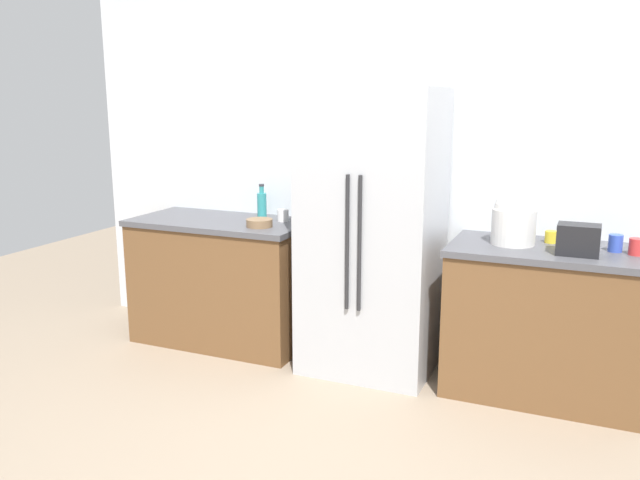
{
  "coord_description": "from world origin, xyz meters",
  "views": [
    {
      "loc": [
        1.32,
        -2.68,
        1.83
      ],
      "look_at": [
        -0.02,
        0.41,
        1.08
      ],
      "focal_mm": 36.79,
      "sensor_mm": 36.0,
      "label": 1
    }
  ],
  "objects_px": {
    "bottle_a": "(262,204)",
    "cup_d": "(636,247)",
    "cup_a": "(616,243)",
    "refrigerator": "(372,233)",
    "bowl_a": "(259,223)",
    "cup_c": "(551,237)",
    "cup_b": "(283,215)",
    "toaster": "(578,240)",
    "rice_cooker": "(514,218)"
  },
  "relations": [
    {
      "from": "bottle_a",
      "to": "cup_d",
      "type": "distance_m",
      "value": 2.53
    },
    {
      "from": "cup_a",
      "to": "refrigerator",
      "type": "bearing_deg",
      "value": -177.15
    },
    {
      "from": "bowl_a",
      "to": "cup_d",
      "type": "bearing_deg",
      "value": 3.02
    },
    {
      "from": "cup_c",
      "to": "cup_d",
      "type": "bearing_deg",
      "value": -16.89
    },
    {
      "from": "bottle_a",
      "to": "refrigerator",
      "type": "bearing_deg",
      "value": -13.85
    },
    {
      "from": "refrigerator",
      "to": "bottle_a",
      "type": "xyz_separation_m",
      "value": [
        -0.95,
        0.23,
        0.1
      ]
    },
    {
      "from": "cup_b",
      "to": "cup_d",
      "type": "relative_size",
      "value": 0.9
    },
    {
      "from": "refrigerator",
      "to": "cup_c",
      "type": "height_order",
      "value": "refrigerator"
    },
    {
      "from": "cup_d",
      "to": "bowl_a",
      "type": "bearing_deg",
      "value": -176.98
    },
    {
      "from": "cup_a",
      "to": "bowl_a",
      "type": "bearing_deg",
      "value": -175.72
    },
    {
      "from": "cup_a",
      "to": "cup_d",
      "type": "xyz_separation_m",
      "value": [
        0.11,
        -0.04,
        -0.0
      ]
    },
    {
      "from": "cup_b",
      "to": "cup_c",
      "type": "bearing_deg",
      "value": 0.69
    },
    {
      "from": "toaster",
      "to": "refrigerator",
      "type": "bearing_deg",
      "value": 175.67
    },
    {
      "from": "refrigerator",
      "to": "cup_a",
      "type": "bearing_deg",
      "value": 2.85
    },
    {
      "from": "cup_b",
      "to": "bowl_a",
      "type": "relative_size",
      "value": 0.47
    },
    {
      "from": "rice_cooker",
      "to": "bowl_a",
      "type": "xyz_separation_m",
      "value": [
        -1.68,
        -0.14,
        -0.13
      ]
    },
    {
      "from": "refrigerator",
      "to": "cup_b",
      "type": "relative_size",
      "value": 21.75
    },
    {
      "from": "refrigerator",
      "to": "toaster",
      "type": "xyz_separation_m",
      "value": [
        1.27,
        -0.1,
        0.08
      ]
    },
    {
      "from": "bottle_a",
      "to": "cup_d",
      "type": "relative_size",
      "value": 2.6
    },
    {
      "from": "cup_a",
      "to": "bowl_a",
      "type": "xyz_separation_m",
      "value": [
        -2.26,
        -0.17,
        -0.02
      ]
    },
    {
      "from": "cup_b",
      "to": "cup_d",
      "type": "distance_m",
      "value": 2.31
    },
    {
      "from": "cup_c",
      "to": "rice_cooker",
      "type": "bearing_deg",
      "value": -148.54
    },
    {
      "from": "refrigerator",
      "to": "bowl_a",
      "type": "bearing_deg",
      "value": -173.1
    },
    {
      "from": "refrigerator",
      "to": "cup_d",
      "type": "bearing_deg",
      "value": 1.06
    },
    {
      "from": "cup_a",
      "to": "cup_d",
      "type": "relative_size",
      "value": 1.05
    },
    {
      "from": "toaster",
      "to": "cup_d",
      "type": "xyz_separation_m",
      "value": [
        0.31,
        0.13,
        -0.04
      ]
    },
    {
      "from": "toaster",
      "to": "bottle_a",
      "type": "xyz_separation_m",
      "value": [
        -2.22,
        0.33,
        0.01
      ]
    },
    {
      "from": "cup_d",
      "to": "rice_cooker",
      "type": "bearing_deg",
      "value": 178.9
    },
    {
      "from": "refrigerator",
      "to": "rice_cooker",
      "type": "bearing_deg",
      "value": 2.72
    },
    {
      "from": "refrigerator",
      "to": "bowl_a",
      "type": "xyz_separation_m",
      "value": [
        -0.79,
        -0.1,
        0.02
      ]
    },
    {
      "from": "bottle_a",
      "to": "cup_c",
      "type": "relative_size",
      "value": 3.36
    },
    {
      "from": "cup_c",
      "to": "cup_b",
      "type": "bearing_deg",
      "value": -179.31
    },
    {
      "from": "cup_a",
      "to": "cup_c",
      "type": "xyz_separation_m",
      "value": [
        -0.36,
        0.1,
        -0.01
      ]
    },
    {
      "from": "cup_b",
      "to": "bowl_a",
      "type": "distance_m",
      "value": 0.25
    },
    {
      "from": "refrigerator",
      "to": "cup_d",
      "type": "distance_m",
      "value": 1.58
    },
    {
      "from": "toaster",
      "to": "cup_d",
      "type": "height_order",
      "value": "toaster"
    },
    {
      "from": "refrigerator",
      "to": "cup_b",
      "type": "height_order",
      "value": "refrigerator"
    },
    {
      "from": "cup_d",
      "to": "cup_b",
      "type": "bearing_deg",
      "value": 177.0
    },
    {
      "from": "bottle_a",
      "to": "cup_c",
      "type": "height_order",
      "value": "bottle_a"
    },
    {
      "from": "cup_a",
      "to": "cup_d",
      "type": "height_order",
      "value": "cup_a"
    },
    {
      "from": "toaster",
      "to": "cup_d",
      "type": "bearing_deg",
      "value": 22.17
    },
    {
      "from": "bottle_a",
      "to": "cup_b",
      "type": "relative_size",
      "value": 2.89
    },
    {
      "from": "toaster",
      "to": "cup_b",
      "type": "distance_m",
      "value": 2.02
    },
    {
      "from": "toaster",
      "to": "cup_d",
      "type": "distance_m",
      "value": 0.33
    },
    {
      "from": "rice_cooker",
      "to": "cup_d",
      "type": "relative_size",
      "value": 3.53
    },
    {
      "from": "bottle_a",
      "to": "bowl_a",
      "type": "distance_m",
      "value": 0.37
    },
    {
      "from": "refrigerator",
      "to": "cup_a",
      "type": "height_order",
      "value": "refrigerator"
    },
    {
      "from": "rice_cooker",
      "to": "bowl_a",
      "type": "bearing_deg",
      "value": -175.31
    },
    {
      "from": "toaster",
      "to": "cup_b",
      "type": "height_order",
      "value": "toaster"
    },
    {
      "from": "bowl_a",
      "to": "cup_c",
      "type": "bearing_deg",
      "value": 8.05
    }
  ]
}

